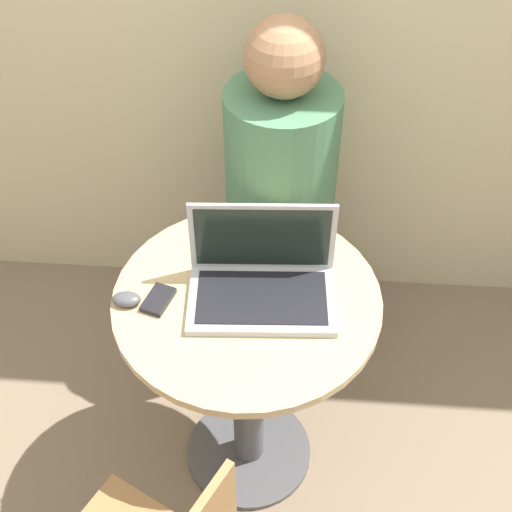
{
  "coord_description": "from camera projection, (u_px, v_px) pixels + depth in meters",
  "views": [
    {
      "loc": [
        0.11,
        -1.22,
        2.14
      ],
      "look_at": [
        0.02,
        0.05,
        0.88
      ],
      "focal_mm": 50.0,
      "sensor_mm": 36.0,
      "label": 1
    }
  ],
  "objects": [
    {
      "name": "cell_phone",
      "position": [
        158.0,
        300.0,
        1.81
      ],
      "size": [
        0.08,
        0.11,
        0.02
      ],
      "color": "black",
      "rests_on": "round_table"
    },
    {
      "name": "round_table",
      "position": [
        248.0,
        354.0,
        2.0
      ],
      "size": [
        0.7,
        0.7,
        0.78
      ],
      "color": "#4C4C51",
      "rests_on": "ground_plane"
    },
    {
      "name": "person_seated",
      "position": [
        280.0,
        213.0,
        2.42
      ],
      "size": [
        0.35,
        0.55,
        1.27
      ],
      "color": "#4C4742",
      "rests_on": "ground_plane"
    },
    {
      "name": "computer_mouse",
      "position": [
        126.0,
        299.0,
        1.8
      ],
      "size": [
        0.07,
        0.05,
        0.03
      ],
      "color": "#4C4C51",
      "rests_on": "round_table"
    },
    {
      "name": "ground_plane",
      "position": [
        249.0,
        452.0,
        2.37
      ],
      "size": [
        12.0,
        12.0,
        0.0
      ],
      "primitive_type": "plane",
      "color": "#7F6B56"
    },
    {
      "name": "laptop",
      "position": [
        262.0,
        279.0,
        1.8
      ],
      "size": [
        0.38,
        0.25,
        0.23
      ],
      "color": "#B7B7BC",
      "rests_on": "round_table"
    }
  ]
}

